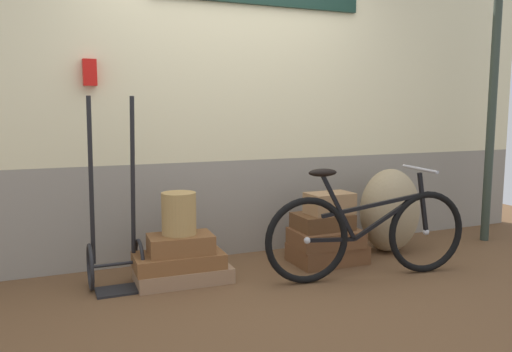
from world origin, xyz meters
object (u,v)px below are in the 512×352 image
suitcase_2 (181,244)px  suitcase_5 (322,221)px  suitcase_6 (330,203)px  suitcase_4 (326,237)px  suitcase_3 (327,253)px  burlap_sack (390,210)px  wicker_basket (179,213)px  suitcase_0 (183,274)px  bicycle (368,233)px  luggage_trolley (115,247)px  suitcase_1 (179,260)px

suitcase_2 → suitcase_5: bearing=5.3°
suitcase_6 → suitcase_4: bearing=-158.8°
suitcase_3 → burlap_sack: size_ratio=0.79×
suitcase_3 → suitcase_5: 0.28m
suitcase_2 → suitcase_5: suitcase_5 is taller
suitcase_2 → wicker_basket: bearing=97.5°
suitcase_3 → suitcase_0: bearing=-179.9°
suitcase_3 → bicycle: size_ratio=0.36×
suitcase_0 → luggage_trolley: 0.55m
suitcase_4 → suitcase_5: (-0.01, 0.03, 0.13)m
suitcase_2 → suitcase_5: size_ratio=1.03×
suitcase_4 → suitcase_3: bearing=29.6°
suitcase_6 → bicycle: 0.50m
suitcase_1 → suitcase_6: 1.35m
suitcase_4 → suitcase_5: suitcase_5 is taller
burlap_sack → bicycle: bearing=-138.8°
suitcase_3 → suitcase_6: (0.02, 0.01, 0.43)m
suitcase_0 → suitcase_1: (-0.03, -0.00, 0.11)m
wicker_basket → luggage_trolley: bearing=174.0°
suitcase_0 → wicker_basket: bearing=139.0°
suitcase_4 → bicycle: bearing=-75.1°
suitcase_4 → burlap_sack: size_ratio=0.74×
suitcase_0 → suitcase_6: (1.27, 0.01, 0.45)m
suitcase_4 → wicker_basket: wicker_basket is taller
suitcase_3 → suitcase_5: size_ratio=1.31×
suitcase_3 → wicker_basket: wicker_basket is taller
bicycle → suitcase_1: bearing=161.3°
burlap_sack → suitcase_5: bearing=-175.9°
burlap_sack → wicker_basket: bearing=-178.2°
bicycle → suitcase_5: bearing=103.2°
suitcase_6 → wicker_basket: bearing=177.9°
suitcase_5 → suitcase_3: bearing=-28.9°
suitcase_4 → burlap_sack: 0.74m
suitcase_2 → suitcase_3: (1.27, 0.01, -0.22)m
suitcase_0 → suitcase_1: size_ratio=1.07×
suitcase_0 → suitcase_4: bearing=1.4°
luggage_trolley → bicycle: luggage_trolley is taller
wicker_basket → suitcase_0: bearing=-42.7°
suitcase_6 → luggage_trolley: size_ratio=0.28×
wicker_basket → burlap_sack: size_ratio=0.42×
suitcase_2 → luggage_trolley: (-0.47, 0.07, 0.01)m
suitcase_1 → luggage_trolley: 0.48m
suitcase_5 → luggage_trolley: luggage_trolley is taller
suitcase_0 → suitcase_2: bearing=-152.5°
suitcase_3 → suitcase_6: suitcase_6 is taller
suitcase_6 → burlap_sack: burlap_sack is taller
bicycle → suitcase_0: bearing=160.9°
suitcase_3 → bicycle: bicycle is taller
suitcase_3 → suitcase_6: size_ratio=1.57×
suitcase_6 → luggage_trolley: 1.77m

